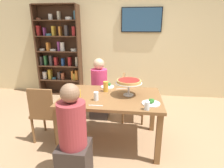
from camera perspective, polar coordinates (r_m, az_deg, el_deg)
ground_plane at (r=2.96m, az=-0.25°, el=-17.27°), size 12.00×12.00×0.00m
rear_partition at (r=4.65m, az=3.32°, el=13.70°), size 8.00×0.12×2.80m
dining_table at (r=2.65m, az=-0.27°, el=-5.72°), size 1.41×0.93×0.74m
bookshelf at (r=4.86m, az=-16.12°, el=9.74°), size 1.10×0.30×2.21m
television at (r=4.54m, az=9.19°, el=19.18°), size 0.94×0.05×0.56m
diner_near_left at (r=2.12m, az=-11.96°, el=-17.12°), size 0.34×0.34×1.15m
diner_far_left at (r=3.49m, az=-3.95°, el=-2.76°), size 0.34×0.34×1.15m
chair_far_right at (r=3.38m, az=5.43°, el=-3.56°), size 0.40×0.40×0.87m
chair_head_west at (r=2.92m, az=-20.04°, el=-7.99°), size 0.40×0.40×0.87m
deep_dish_pizza_stand at (r=2.60m, az=5.27°, el=0.56°), size 0.38×0.38×0.23m
salad_plate_near_diner at (r=2.40m, az=12.11°, el=-5.69°), size 0.23×0.23×0.07m
salad_plate_far_diner at (r=3.01m, az=-1.34°, el=-0.62°), size 0.22×0.22×0.06m
beer_glass_amber_tall at (r=2.33m, az=-12.80°, el=-4.85°), size 0.08×0.08×0.16m
beer_glass_amber_short at (r=2.78m, az=-1.97°, el=-0.80°), size 0.08×0.08×0.16m
beer_glass_amber_spare at (r=2.48m, az=-10.63°, el=-3.49°), size 0.08×0.08×0.15m
water_glass_clear_near at (r=2.46m, az=-4.99°, el=-3.81°), size 0.07×0.07×0.12m
water_glass_clear_far at (r=2.22m, az=10.87°, el=-6.67°), size 0.06×0.06×0.10m
cutlery_fork_near at (r=2.31m, az=-5.10°, el=-6.69°), size 0.18×0.02×0.00m
cutlery_knife_near at (r=2.93m, az=3.05°, el=-1.47°), size 0.18×0.06×0.00m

